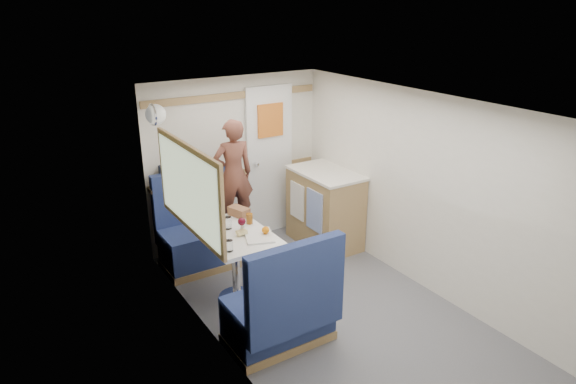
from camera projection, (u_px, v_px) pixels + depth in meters
floor at (351, 328)px, 4.66m from camera, size 4.50×4.50×0.00m
ceiling at (362, 110)px, 3.96m from camera, size 4.50×4.50×0.00m
wall_back at (236, 161)px, 6.09m from camera, size 2.20×0.02×2.00m
wall_left at (239, 261)px, 3.76m from camera, size 0.02×4.50×2.00m
wall_right at (446, 202)px, 4.86m from camera, size 0.02×4.50×2.00m
oak_trim_low at (237, 173)px, 6.13m from camera, size 2.15×0.02×0.08m
oak_trim_high at (234, 96)px, 5.80m from camera, size 2.15×0.02×0.08m
side_window at (188, 189)px, 4.48m from camera, size 0.04×1.30×0.72m
rear_door at (270, 158)px, 6.30m from camera, size 0.62×0.12×1.86m
dinette_table at (235, 247)px, 4.93m from camera, size 0.62×0.92×0.72m
bench_far at (201, 239)px, 5.71m from camera, size 0.90×0.59×1.05m
bench_near at (282, 315)px, 4.34m from camera, size 0.90×0.59×1.05m
ledge at (189, 183)px, 5.71m from camera, size 0.90×0.14×0.04m
dome_light at (156, 114)px, 5.00m from camera, size 0.20×0.20×0.20m
galley_counter at (325, 208)px, 6.13m from camera, size 0.57×0.92×0.92m
person at (233, 174)px, 5.48m from camera, size 0.47×0.34×1.20m
duffel_bag at (182, 174)px, 5.63m from camera, size 0.45×0.22×0.21m
tray at (259, 236)px, 4.80m from camera, size 0.35×0.40×0.02m
orange_fruit at (266, 230)px, 4.81m from camera, size 0.07×0.07×0.07m
cheese_block at (242, 232)px, 4.81m from camera, size 0.10×0.06×0.03m
wine_glass at (242, 222)px, 4.81m from camera, size 0.08×0.08×0.17m
tumbler_left at (229, 246)px, 4.51m from camera, size 0.06×0.06×0.10m
tumbler_right at (228, 223)px, 4.95m from camera, size 0.08×0.08×0.12m
beer_glass at (249, 219)px, 5.06m from camera, size 0.07×0.07×0.10m
pepper_grinder at (243, 224)px, 4.94m from camera, size 0.04×0.04×0.10m
salt_grinder at (243, 228)px, 4.86m from camera, size 0.04×0.04×0.10m
bread_loaf at (239, 212)px, 5.25m from camera, size 0.18×0.24×0.09m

